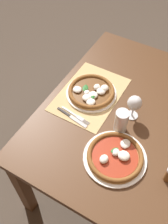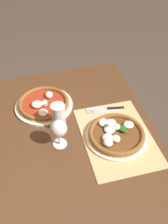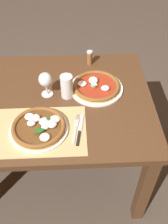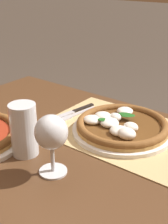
% 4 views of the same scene
% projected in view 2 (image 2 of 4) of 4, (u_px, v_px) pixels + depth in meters
% --- Properties ---
extents(ground_plane, '(24.00, 24.00, 0.00)m').
position_uv_depth(ground_plane, '(74.00, 214.00, 1.79)').
color(ground_plane, '#473D33').
extents(dining_table, '(1.27, 0.91, 0.74)m').
position_uv_depth(dining_table, '(71.00, 157.00, 1.35)').
color(dining_table, '#4C301C').
rests_on(dining_table, ground).
extents(paper_placemat, '(0.48, 0.34, 0.00)m').
position_uv_depth(paper_placemat, '(117.00, 136.00, 1.32)').
color(paper_placemat, tan).
rests_on(paper_placemat, dining_table).
extents(pizza_near, '(0.31, 0.31, 0.05)m').
position_uv_depth(pizza_near, '(116.00, 134.00, 1.30)').
color(pizza_near, white).
rests_on(pizza_near, paper_placemat).
extents(pizza_far, '(0.32, 0.32, 0.05)m').
position_uv_depth(pizza_far, '(44.00, 104.00, 1.47)').
color(pizza_far, white).
rests_on(pizza_far, dining_table).
extents(wine_glass, '(0.08, 0.08, 0.16)m').
position_uv_depth(wine_glass, '(59.00, 129.00, 1.21)').
color(wine_glass, silver).
rests_on(wine_glass, dining_table).
extents(pint_glass, '(0.07, 0.07, 0.15)m').
position_uv_depth(pint_glass, '(59.00, 117.00, 1.32)').
color(pint_glass, silver).
rests_on(pint_glass, dining_table).
extents(fork, '(0.05, 0.20, 0.00)m').
position_uv_depth(fork, '(104.00, 112.00, 1.44)').
color(fork, '#B7B7BC').
rests_on(fork, paper_placemat).
extents(knife, '(0.05, 0.21, 0.01)m').
position_uv_depth(knife, '(105.00, 109.00, 1.46)').
color(knife, black).
rests_on(knife, paper_placemat).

